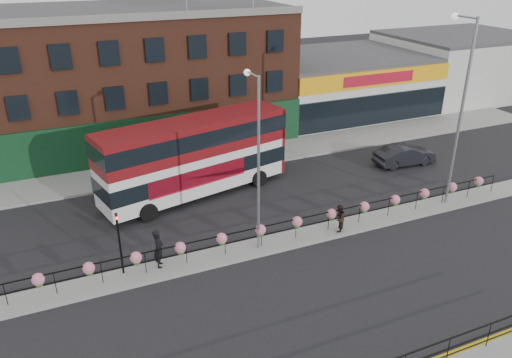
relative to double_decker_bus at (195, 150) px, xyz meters
name	(u,v)px	position (x,y,z in m)	size (l,w,h in m)	color
ground	(279,244)	(2.16, -7.40, -3.01)	(120.00, 120.00, 0.00)	black
north_pavement	(207,162)	(2.16, 4.60, -2.93)	(60.00, 4.00, 0.15)	gray
median	(279,242)	(2.16, -7.40, -2.93)	(60.00, 1.60, 0.15)	gray
brick_building	(124,75)	(-1.84, 12.55, 2.12)	(25.00, 12.21, 10.30)	brown
supermarket	(339,82)	(18.16, 12.50, -0.36)	(15.00, 12.25, 5.30)	silver
warehouse_east	(457,64)	(32.91, 12.60, 0.14)	(14.50, 12.00, 6.30)	#BBBAB5
median_railing	(279,226)	(2.16, -7.40, -1.96)	(30.04, 0.56, 1.23)	black
double_decker_bus	(195,150)	(0.00, 0.00, 0.00)	(12.42, 5.46, 4.90)	silver
car	(405,155)	(15.14, -1.35, -2.27)	(4.56, 1.84, 1.47)	black
pedestrian_a	(158,248)	(-4.11, -7.11, -1.87)	(0.66, 0.82, 1.97)	black
pedestrian_b	(339,218)	(5.60, -7.74, -2.08)	(0.96, 0.95, 1.56)	black
lamp_column_west	(257,150)	(0.93, -7.29, 2.44)	(0.32, 1.57, 8.93)	gray
lamp_column_east	(460,98)	(13.42, -7.15, 3.58)	(0.39, 1.91, 10.86)	gray
traffic_light_median	(118,231)	(-5.84, -7.01, -0.54)	(0.15, 0.28, 3.65)	black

